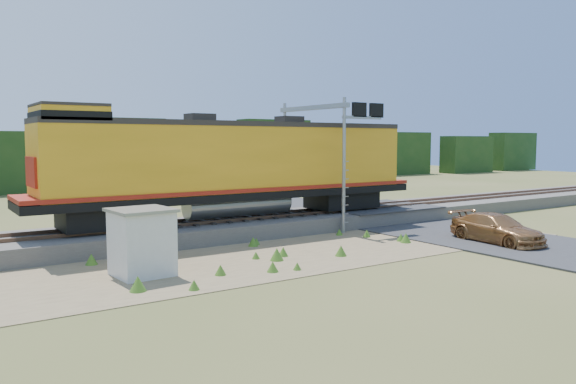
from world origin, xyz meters
TOP-DOWN VIEW (x-y plane):
  - ground at (0.00, 0.00)m, footprint 140.00×140.00m
  - ballast at (0.00, 6.00)m, footprint 70.00×5.00m
  - rails at (0.00, 6.00)m, footprint 70.00×1.54m
  - dirt_shoulder at (-2.00, 0.50)m, footprint 26.00×8.00m
  - road at (7.00, 0.74)m, footprint 7.00×66.00m
  - tree_line_north at (0.00, 38.00)m, footprint 130.00×3.00m
  - weed_clumps at (-3.50, 0.10)m, footprint 15.00×6.20m
  - locomotive at (-2.89, 6.00)m, footprint 21.30×3.25m
  - shed at (-9.89, -0.02)m, footprint 2.22×2.22m
  - signal_gantry at (2.54, 5.33)m, footprint 2.83×6.20m
  - car at (6.42, -3.12)m, footprint 2.39×4.98m

SIDE VIEW (x-z plane):
  - ground at x=0.00m, z-range 0.00..0.00m
  - weed_clumps at x=-3.50m, z-range -0.28..0.28m
  - dirt_shoulder at x=-2.00m, z-range 0.00..0.03m
  - road at x=7.00m, z-range -0.34..0.52m
  - ballast at x=0.00m, z-range 0.00..0.80m
  - car at x=6.42m, z-range 0.00..1.40m
  - rails at x=0.00m, z-range 0.80..0.96m
  - shed at x=-9.89m, z-range 0.02..2.47m
  - tree_line_north at x=0.00m, z-range -0.18..6.32m
  - locomotive at x=-2.89m, z-range 0.92..6.42m
  - signal_gantry at x=2.54m, z-range 1.78..8.92m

